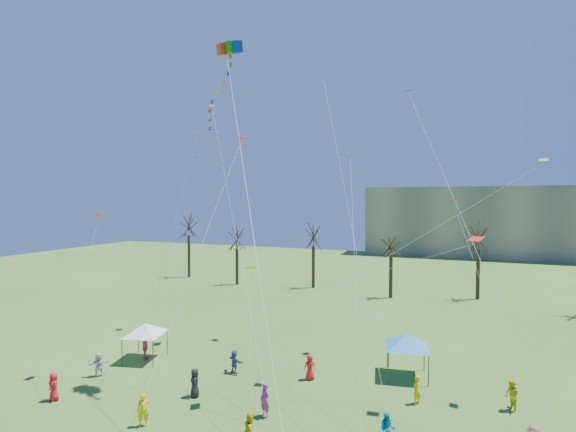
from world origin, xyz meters
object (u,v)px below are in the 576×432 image
at_px(canopy_tent_white, 145,329).
at_px(distant_building, 511,222).
at_px(big_box_kite, 218,108).
at_px(canopy_tent_blue, 407,341).

bearing_deg(canopy_tent_white, distant_building, 65.16).
xyz_separation_m(big_box_kite, canopy_tent_blue, (11.07, 5.78, -15.20)).
xyz_separation_m(distant_building, canopy_tent_blue, (-15.69, -69.63, -5.07)).
xyz_separation_m(canopy_tent_white, canopy_tent_blue, (18.44, 4.11, 0.13)).
bearing_deg(canopy_tent_white, big_box_kite, -12.75).
xyz_separation_m(distant_building, canopy_tent_white, (-34.13, -73.74, -5.20)).
distance_m(distant_building, big_box_kite, 80.65).
height_order(big_box_kite, canopy_tent_white, big_box_kite).
relative_size(big_box_kite, canopy_tent_white, 7.00).
bearing_deg(distant_building, big_box_kite, -109.54).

